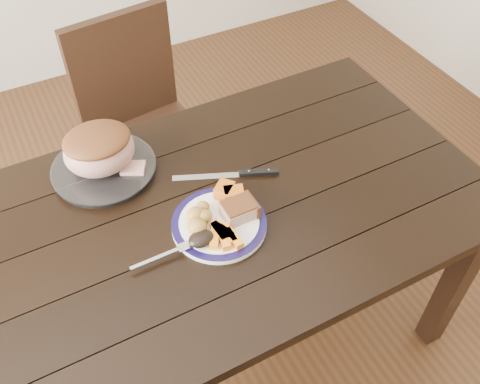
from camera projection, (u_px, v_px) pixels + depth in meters
name	position (u px, v px, depth m)	size (l,w,h in m)	color
ground	(219.00, 336.00, 2.07)	(4.00, 4.00, 0.00)	#472B16
dining_table	(213.00, 230.00, 1.58)	(1.60, 0.91, 0.75)	black
chair_far	(142.00, 120.00, 2.14)	(0.47, 0.48, 0.93)	black
dinner_plate	(219.00, 224.00, 1.47)	(0.26, 0.26, 0.02)	white
plate_rim	(219.00, 222.00, 1.46)	(0.26, 0.26, 0.02)	#100B37
serving_platter	(104.00, 169.00, 1.61)	(0.31, 0.31, 0.02)	white
pork_slice	(239.00, 210.00, 1.46)	(0.09, 0.07, 0.04)	tan
roasted_potatoes	(198.00, 219.00, 1.44)	(0.09, 0.10, 0.04)	gold
carrot_batons	(223.00, 235.00, 1.42)	(0.08, 0.11, 0.02)	orange
pumpkin_wedges	(229.00, 193.00, 1.51)	(0.09, 0.09, 0.04)	orange
dark_mushroom	(201.00, 239.00, 1.40)	(0.07, 0.05, 0.03)	black
fork	(168.00, 254.00, 1.39)	(0.18, 0.03, 0.00)	silver
roast_joint	(99.00, 151.00, 1.56)	(0.21, 0.18, 0.14)	tan
cut_slice	(133.00, 168.00, 1.59)	(0.07, 0.06, 0.02)	tan
carving_knife	(246.00, 173.00, 1.61)	(0.30, 0.14, 0.01)	silver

